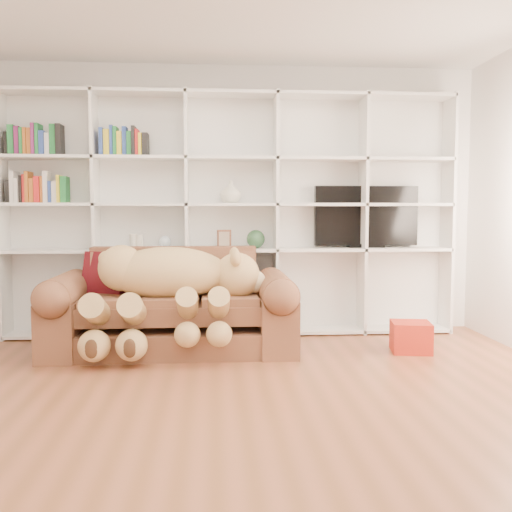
{
  "coord_description": "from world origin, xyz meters",
  "views": [
    {
      "loc": [
        -0.18,
        -3.35,
        1.25
      ],
      "look_at": [
        0.19,
        1.63,
        0.84
      ],
      "focal_mm": 40.0,
      "sensor_mm": 36.0,
      "label": 1
    }
  ],
  "objects": [
    {
      "name": "figurine_tall",
      "position": [
        -0.97,
        2.3,
        0.94
      ],
      "size": [
        0.08,
        0.08,
        0.14
      ],
      "primitive_type": "cylinder",
      "rotation": [
        0.0,
        0.0,
        -0.14
      ],
      "color": "beige",
      "rests_on": "bookshelf"
    },
    {
      "name": "green_vase",
      "position": [
        0.24,
        2.3,
        0.96
      ],
      "size": [
        0.18,
        0.18,
        0.18
      ],
      "primitive_type": "sphere",
      "color": "#295130",
      "rests_on": "bookshelf"
    },
    {
      "name": "gift_box",
      "position": [
        1.54,
        1.46,
        0.13
      ],
      "size": [
        0.38,
        0.36,
        0.26
      ],
      "primitive_type": "cube",
      "rotation": [
        0.0,
        0.0,
        -0.16
      ],
      "color": "red",
      "rests_on": "floor"
    },
    {
      "name": "wall_front",
      "position": [
        0.0,
        -2.5,
        1.35
      ],
      "size": [
        5.0,
        0.02,
        2.7
      ],
      "primitive_type": "cube",
      "color": "white",
      "rests_on": "floor"
    },
    {
      "name": "sofa",
      "position": [
        -0.55,
        1.69,
        0.34
      ],
      "size": [
        2.15,
        0.93,
        0.9
      ],
      "color": "brown",
      "rests_on": "floor"
    },
    {
      "name": "wall_back",
      "position": [
        0.0,
        2.5,
        1.35
      ],
      "size": [
        5.0,
        0.02,
        2.7
      ],
      "primitive_type": "cube",
      "color": "white",
      "rests_on": "floor"
    },
    {
      "name": "picture_frame",
      "position": [
        -0.08,
        2.3,
        0.96
      ],
      "size": [
        0.14,
        0.05,
        0.18
      ],
      "primitive_type": "cube",
      "rotation": [
        0.0,
        0.0,
        0.16
      ],
      "color": "brown",
      "rests_on": "bookshelf"
    },
    {
      "name": "snow_globe",
      "position": [
        -0.66,
        2.3,
        0.93
      ],
      "size": [
        0.12,
        0.12,
        0.12
      ],
      "primitive_type": "sphere",
      "color": "silver",
      "rests_on": "bookshelf"
    },
    {
      "name": "bookshelf",
      "position": [
        -0.24,
        2.36,
        1.31
      ],
      "size": [
        4.43,
        0.35,
        2.4
      ],
      "color": "white",
      "rests_on": "floor"
    },
    {
      "name": "tv",
      "position": [
        1.37,
        2.35,
        1.17
      ],
      "size": [
        1.05,
        0.18,
        0.62
      ],
      "color": "black",
      "rests_on": "bookshelf"
    },
    {
      "name": "figurine_short",
      "position": [
        -0.91,
        2.3,
        0.93
      ],
      "size": [
        0.1,
        0.1,
        0.14
      ],
      "primitive_type": "cylinder",
      "rotation": [
        0.0,
        0.0,
        0.23
      ],
      "color": "beige",
      "rests_on": "bookshelf"
    },
    {
      "name": "floor",
      "position": [
        0.0,
        0.0,
        0.0
      ],
      "size": [
        5.0,
        5.0,
        0.0
      ],
      "primitive_type": "plane",
      "color": "brown",
      "rests_on": "ground"
    },
    {
      "name": "teddy_bear",
      "position": [
        -0.57,
        1.5,
        0.62
      ],
      "size": [
        1.53,
        0.86,
        0.89
      ],
      "rotation": [
        0.0,
        0.0,
        -0.01
      ],
      "color": "tan",
      "rests_on": "sofa"
    },
    {
      "name": "throw_pillow",
      "position": [
        -1.16,
        1.84,
        0.66
      ],
      "size": [
        0.46,
        0.36,
        0.42
      ],
      "primitive_type": "cube",
      "rotation": [
        -0.24,
        0.0,
        -0.39
      ],
      "color": "#500D13",
      "rests_on": "sofa"
    },
    {
      "name": "shelf_vase",
      "position": [
        -0.01,
        2.3,
        1.42
      ],
      "size": [
        0.26,
        0.26,
        0.22
      ],
      "primitive_type": "imported",
      "rotation": [
        0.0,
        0.0,
        -0.28
      ],
      "color": "beige",
      "rests_on": "bookshelf"
    }
  ]
}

